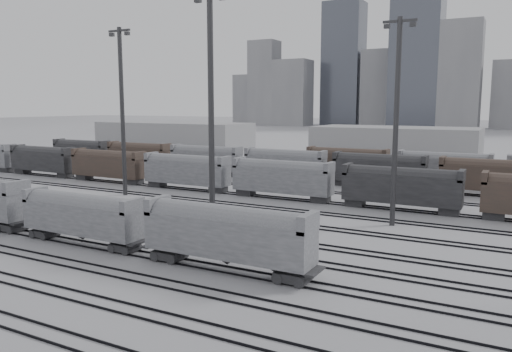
% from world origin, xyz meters
% --- Properties ---
extents(ground, '(900.00, 900.00, 0.00)m').
position_xyz_m(ground, '(0.00, 0.00, 0.00)').
color(ground, silver).
rests_on(ground, ground).
extents(tracks, '(220.00, 71.50, 0.16)m').
position_xyz_m(tracks, '(0.00, 17.50, 0.08)').
color(tracks, black).
rests_on(tracks, ground).
extents(hopper_car_b, '(13.75, 2.73, 4.92)m').
position_xyz_m(hopper_car_b, '(0.98, 1.00, 3.04)').
color(hopper_car_b, black).
rests_on(hopper_car_b, ground).
extents(hopper_car_c, '(14.99, 2.98, 5.36)m').
position_xyz_m(hopper_car_c, '(17.61, 1.00, 3.31)').
color(hopper_car_c, black).
rests_on(hopper_car_c, ground).
extents(light_mast_b, '(3.96, 0.63, 24.74)m').
position_xyz_m(light_mast_b, '(-14.26, 23.44, 13.13)').
color(light_mast_b, '#333335').
rests_on(light_mast_b, ground).
extents(light_mast_c, '(4.19, 0.67, 26.18)m').
position_xyz_m(light_mast_c, '(7.06, 14.93, 13.89)').
color(light_mast_c, '#333335').
rests_on(light_mast_c, ground).
extents(light_mast_d, '(3.67, 0.59, 22.96)m').
position_xyz_m(light_mast_d, '(25.99, 23.18, 12.18)').
color(light_mast_d, '#333335').
rests_on(light_mast_d, ground).
extents(bg_string_near, '(151.00, 3.00, 5.60)m').
position_xyz_m(bg_string_near, '(8.00, 32.00, 2.80)').
color(bg_string_near, gray).
rests_on(bg_string_near, ground).
extents(bg_string_mid, '(151.00, 3.00, 5.60)m').
position_xyz_m(bg_string_mid, '(18.00, 48.00, 2.80)').
color(bg_string_mid, black).
rests_on(bg_string_mid, ground).
extents(bg_string_far, '(66.00, 3.00, 5.60)m').
position_xyz_m(bg_string_far, '(35.50, 56.00, 2.80)').
color(bg_string_far, '#49372E').
rests_on(bg_string_far, ground).
extents(warehouse_left, '(50.00, 18.00, 8.00)m').
position_xyz_m(warehouse_left, '(-60.00, 95.00, 4.00)').
color(warehouse_left, gray).
rests_on(warehouse_left, ground).
extents(warehouse_mid, '(40.00, 18.00, 8.00)m').
position_xyz_m(warehouse_mid, '(10.00, 95.00, 4.00)').
color(warehouse_mid, gray).
rests_on(warehouse_mid, ground).
extents(skyline, '(316.00, 22.40, 95.00)m').
position_xyz_m(skyline, '(10.84, 280.00, 34.73)').
color(skyline, '#9A9B9D').
rests_on(skyline, ground).
extents(crane_left, '(42.00, 1.80, 100.00)m').
position_xyz_m(crane_left, '(-28.74, 305.00, 57.39)').
color(crane_left, '#333335').
rests_on(crane_left, ground).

